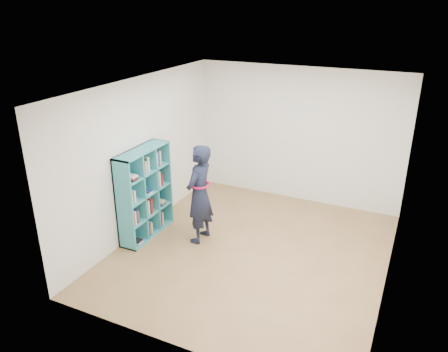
% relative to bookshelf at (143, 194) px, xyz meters
% --- Properties ---
extents(floor, '(4.50, 4.50, 0.00)m').
position_rel_bookshelf_xyz_m(floor, '(1.85, 0.24, -0.74)').
color(floor, olive).
rests_on(floor, ground).
extents(ceiling, '(4.50, 4.50, 0.00)m').
position_rel_bookshelf_xyz_m(ceiling, '(1.85, 0.24, 1.86)').
color(ceiling, white).
rests_on(ceiling, wall_back).
extents(wall_left, '(0.02, 4.50, 2.60)m').
position_rel_bookshelf_xyz_m(wall_left, '(-0.15, 0.24, 0.56)').
color(wall_left, white).
rests_on(wall_left, floor).
extents(wall_right, '(0.02, 4.50, 2.60)m').
position_rel_bookshelf_xyz_m(wall_right, '(3.85, 0.24, 0.56)').
color(wall_right, white).
rests_on(wall_right, floor).
extents(wall_back, '(4.00, 0.02, 2.60)m').
position_rel_bookshelf_xyz_m(wall_back, '(1.85, 2.49, 0.56)').
color(wall_back, white).
rests_on(wall_back, floor).
extents(wall_front, '(4.00, 0.02, 2.60)m').
position_rel_bookshelf_xyz_m(wall_front, '(1.85, -2.01, 0.56)').
color(wall_front, white).
rests_on(wall_front, floor).
extents(bookshelf, '(0.33, 1.14, 1.51)m').
position_rel_bookshelf_xyz_m(bookshelf, '(0.00, 0.00, 0.00)').
color(bookshelf, teal).
rests_on(bookshelf, floor).
extents(person, '(0.41, 0.61, 1.64)m').
position_rel_bookshelf_xyz_m(person, '(0.93, 0.23, 0.08)').
color(person, black).
rests_on(person, floor).
extents(smartphone, '(0.03, 0.12, 0.15)m').
position_rel_bookshelf_xyz_m(smartphone, '(0.77, 0.31, 0.19)').
color(smartphone, silver).
rests_on(smartphone, person).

